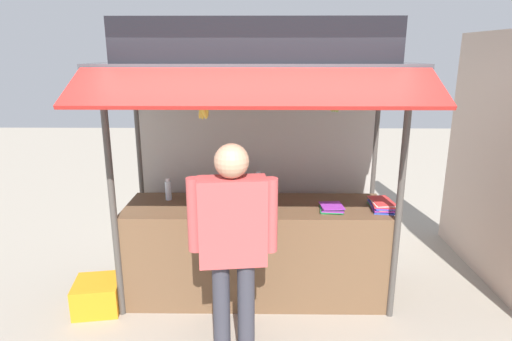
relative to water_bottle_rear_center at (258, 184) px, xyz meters
The scene contains 14 objects.
ground_plane 1.12m from the water_bottle_rear_center, 94.09° to the right, with size 20.00×20.00×0.00m, color #9E9384.
stall_counter 0.67m from the water_bottle_rear_center, 94.09° to the right, with size 2.52×0.75×0.96m, color brown.
stall_structure 0.57m from the water_bottle_rear_center, 98.72° to the right, with size 2.72×1.67×2.66m.
water_bottle_rear_center is the anchor object (origin of this frame).
water_bottle_front_right 0.21m from the water_bottle_rear_center, 107.17° to the right, with size 0.07×0.07×0.26m.
water_bottle_far_left 0.19m from the water_bottle_rear_center, behind, with size 0.08×0.08×0.30m.
water_bottle_far_right 0.91m from the water_bottle_rear_center, behind, with size 0.06×0.06×0.22m.
magazine_stack_mid_right 1.23m from the water_bottle_rear_center, 18.32° to the right, with size 0.23×0.33×0.08m.
magazine_stack_back_right 0.82m from the water_bottle_rear_center, 31.67° to the right, with size 0.24×0.26×0.05m.
banana_bunch_inner_right 1.35m from the water_bottle_rear_center, 51.18° to the right, with size 0.09×0.09×0.25m.
banana_bunch_inner_left 1.24m from the water_bottle_rear_center, 119.78° to the right, with size 0.09×0.09×0.31m.
vendor_person 1.27m from the water_bottle_rear_center, 98.32° to the right, with size 0.67×0.27×1.77m.
plastic_crate 1.89m from the water_bottle_rear_center, 158.74° to the right, with size 0.42×0.42×0.29m, color orange.
neighbour_wall 2.55m from the water_bottle_rear_center, ahead, with size 0.20×2.40×2.61m, color #CBAF9B.
Camera 1 is at (0.05, -3.94, 2.39)m, focal length 30.24 mm.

